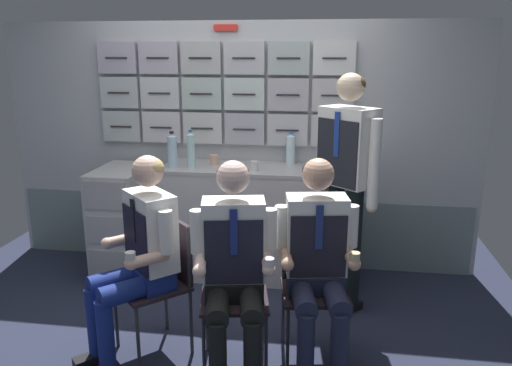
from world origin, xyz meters
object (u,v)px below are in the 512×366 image
folding_chair_right (234,279)px  folding_chair_by_counter (313,273)px  crew_member_left (139,249)px  espresso_cup_small (340,162)px  crew_member_right (234,262)px  crew_member_by_counter (318,256)px  crew_member_standing (347,171)px  folding_chair_left (164,270)px  sparkling_bottle_green (191,150)px  service_trolley (123,218)px

folding_chair_right → folding_chair_by_counter: 0.50m
crew_member_left → espresso_cup_small: crew_member_left is taller
folding_chair_right → espresso_cup_small: (0.64, 1.37, 0.46)m
crew_member_right → crew_member_by_counter: size_ratio=1.00×
crew_member_right → crew_member_standing: size_ratio=0.74×
folding_chair_left → folding_chair_by_counter: (0.95, 0.10, 0.00)m
crew_member_by_counter → sparkling_bottle_green: crew_member_by_counter is taller
crew_member_standing → crew_member_by_counter: bearing=-102.4°
crew_member_right → crew_member_by_counter: bearing=18.4°
folding_chair_left → crew_member_by_counter: bearing=-3.6°
crew_member_by_counter → espresso_cup_small: bearing=84.6°
sparkling_bottle_green → crew_member_right: bearing=-64.9°
crew_member_standing → crew_member_left: bearing=-146.5°
folding_chair_left → crew_member_left: 0.24m
folding_chair_left → crew_member_by_counter: size_ratio=0.67×
service_trolley → crew_member_left: 1.33m
espresso_cup_small → folding_chair_right: bearing=-114.9°
folding_chair_by_counter → espresso_cup_small: 1.31m
sparkling_bottle_green → espresso_cup_small: 1.24m
service_trolley → crew_member_by_counter: bearing=-33.2°
folding_chair_right → crew_member_by_counter: bearing=0.1°
crew_member_left → sparkling_bottle_green: size_ratio=4.12×
crew_member_right → folding_chair_right: bearing=101.4°
sparkling_bottle_green → crew_member_standing: bearing=-15.9°
sparkling_bottle_green → folding_chair_by_counter: bearing=-43.0°
service_trolley → espresso_cup_small: espresso_cup_small is taller
folding_chair_right → crew_member_standing: 1.16m
crew_member_right → sparkling_bottle_green: bearing=115.1°
service_trolley → crew_member_right: 1.78m
folding_chair_left → folding_chair_right: 0.47m
crew_member_left → service_trolley: bearing=117.6°
service_trolley → crew_member_right: size_ratio=0.72×
service_trolley → folding_chair_by_counter: size_ratio=1.08×
sparkling_bottle_green → service_trolley: bearing=-177.6°
folding_chair_left → folding_chair_by_counter: same height
crew_member_left → crew_member_by_counter: size_ratio=1.00×
sparkling_bottle_green → folding_chair_left: bearing=-84.4°
espresso_cup_small → service_trolley: bearing=-171.9°
folding_chair_right → folding_chair_by_counter: bearing=18.4°
service_trolley → crew_member_left: crew_member_left is taller
crew_member_right → sparkling_bottle_green: size_ratio=4.13×
service_trolley → crew_member_left: (0.61, -1.16, 0.22)m
crew_member_right → crew_member_standing: bearing=55.5°
folding_chair_by_counter → espresso_cup_small: bearing=82.6°
crew_member_right → espresso_cup_small: size_ratio=17.21×
sparkling_bottle_green → crew_member_by_counter: bearing=-46.5°
sparkling_bottle_green → crew_member_left: bearing=-90.4°
service_trolley → espresso_cup_small: (1.83, 0.26, 0.50)m
crew_member_left → crew_member_right: (0.61, -0.11, 0.00)m
folding_chair_right → espresso_cup_small: size_ratio=11.45×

